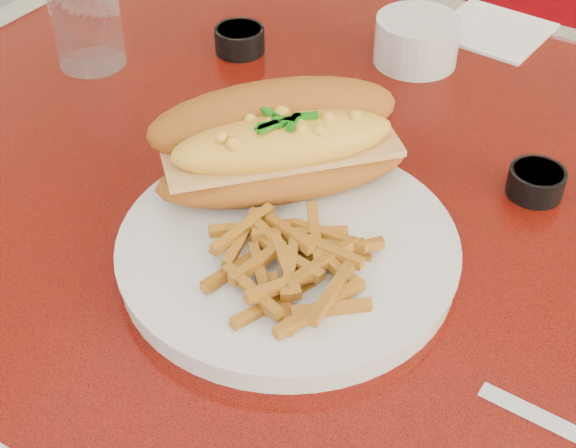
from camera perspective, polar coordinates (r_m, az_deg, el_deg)
The scene contains 11 objects.
diner_table at distance 0.86m, azimuth 7.85°, elevation -6.88°, with size 1.23×0.83×0.77m.
booth_bench_far at distance 1.67m, azimuth 19.21°, elevation 3.52°, with size 1.20×0.51×0.90m.
dinner_plate at distance 0.68m, azimuth 0.00°, elevation -1.83°, with size 0.31×0.31×0.02m.
mac_hoagie at distance 0.71m, azimuth -0.58°, elevation 5.77°, with size 0.24×0.24×0.10m.
fries_pile at distance 0.63m, azimuth 0.10°, elevation -2.81°, with size 0.11×0.10×0.03m, color #BC7920, non-canonical shape.
fork at distance 0.70m, azimuth 5.71°, elevation 0.84°, with size 0.06×0.13×0.00m.
gravy_ramekin at distance 0.96m, azimuth 9.15°, elevation 12.86°, with size 0.12×0.12×0.05m.
sauce_cup_left at distance 0.97m, azimuth -3.46°, elevation 13.02°, with size 0.06×0.06×0.03m.
sauce_cup_right at distance 0.78m, azimuth 17.24°, elevation 2.95°, with size 0.06×0.06×0.03m.
water_tumbler at distance 0.95m, azimuth -14.30°, elevation 14.65°, with size 0.08×0.08×0.14m, color silver.
paper_napkin at distance 1.05m, azimuth 14.39°, elevation 13.20°, with size 0.12×0.12×0.00m, color white.
Camera 1 is at (0.21, -0.55, 1.24)m, focal length 50.00 mm.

